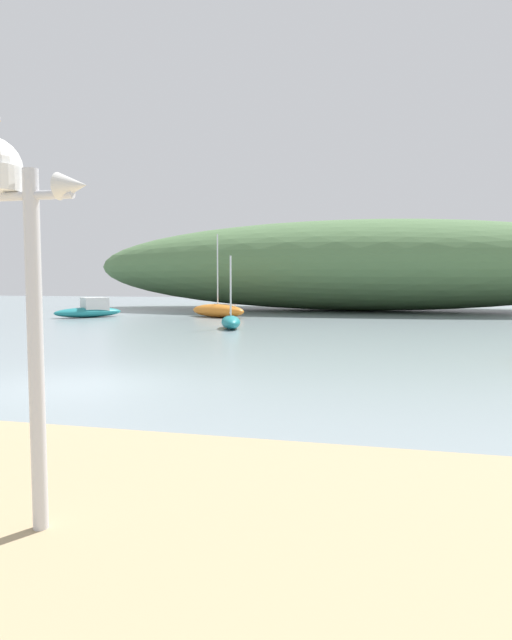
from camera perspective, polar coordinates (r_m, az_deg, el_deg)
ground_plane at (r=11.83m, az=-18.36°, el=-6.62°), size 120.00×120.00×0.00m
distant_hill at (r=40.88m, az=10.84°, el=5.75°), size 41.52×13.89×6.72m
mast_structure at (r=4.66m, az=-25.51°, el=10.97°), size 1.10×0.53×3.09m
sailboat_off_point at (r=24.44m, az=-2.72°, el=-0.18°), size 1.64×2.75×3.34m
sailboat_inner_mooring at (r=32.21m, az=-4.11°, el=1.03°), size 4.30×3.16×4.99m
motorboat_centre_water at (r=33.69m, az=-17.35°, el=1.02°), size 3.65×4.02×1.19m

